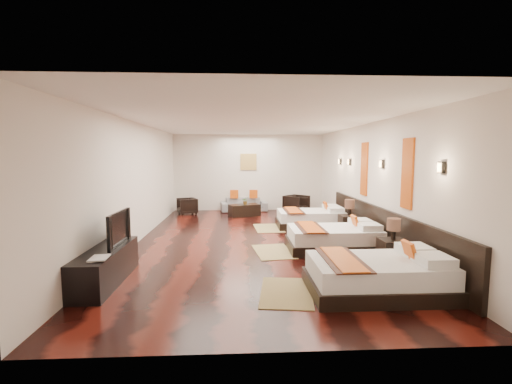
{
  "coord_description": "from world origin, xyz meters",
  "views": [
    {
      "loc": [
        -0.38,
        -8.14,
        2.03
      ],
      "look_at": [
        0.07,
        0.7,
        1.1
      ],
      "focal_mm": 24.41,
      "sensor_mm": 36.0,
      "label": 1
    }
  ],
  "objects": [
    {
      "name": "armchair_right",
      "position": [
        1.65,
        3.83,
        0.33
      ],
      "size": [
        1.01,
        1.01,
        0.66
      ],
      "primitive_type": "imported",
      "rotation": [
        0.0,
        0.0,
        0.79
      ],
      "color": "black",
      "rests_on": "floor"
    },
    {
      "name": "back_wall",
      "position": [
        0.0,
        4.75,
        1.4
      ],
      "size": [
        5.5,
        0.01,
        2.8
      ],
      "primitive_type": "cube",
      "color": "silver",
      "rests_on": "floor"
    },
    {
      "name": "jute_mat_near",
      "position": [
        0.32,
        -3.19,
        0.01
      ],
      "size": [
        0.9,
        1.29,
        0.01
      ],
      "primitive_type": "cube",
      "rotation": [
        0.0,
        0.0,
        -0.13
      ],
      "color": "olive",
      "rests_on": "floor"
    },
    {
      "name": "nightstand_a",
      "position": [
        2.44,
        -2.05,
        0.31
      ],
      "size": [
        0.45,
        0.45,
        0.89
      ],
      "color": "black",
      "rests_on": "floor"
    },
    {
      "name": "ceiling",
      "position": [
        0.0,
        0.0,
        2.8
      ],
      "size": [
        5.5,
        9.5,
        0.01
      ],
      "primitive_type": "cube",
      "color": "white",
      "rests_on": "floor"
    },
    {
      "name": "coffee_table",
      "position": [
        -0.18,
        3.42,
        0.2
      ],
      "size": [
        1.11,
        0.81,
        0.4
      ],
      "primitive_type": "cube",
      "rotation": [
        0.0,
        0.0,
        0.35
      ],
      "color": "black",
      "rests_on": "floor"
    },
    {
      "name": "left_wall",
      "position": [
        -2.75,
        0.0,
        1.4
      ],
      "size": [
        0.01,
        9.5,
        2.8
      ],
      "primitive_type": "cube",
      "color": "silver",
      "rests_on": "floor"
    },
    {
      "name": "jute_mat_far",
      "position": [
        0.46,
        1.41,
        0.01
      ],
      "size": [
        0.83,
        1.25,
        0.01
      ],
      "primitive_type": "cube",
      "rotation": [
        0.0,
        0.0,
        0.07
      ],
      "color": "olive",
      "rests_on": "floor"
    },
    {
      "name": "sofa",
      "position": [
        -0.18,
        4.45,
        0.24
      ],
      "size": [
        1.73,
        0.86,
        0.48
      ],
      "primitive_type": "imported",
      "rotation": [
        0.0,
        0.0,
        0.13
      ],
      "color": "slate",
      "rests_on": "floor"
    },
    {
      "name": "orange_panel_b",
      "position": [
        2.73,
        0.3,
        1.7
      ],
      "size": [
        0.04,
        0.4,
        1.3
      ],
      "primitive_type": "cube",
      "color": "#D86014",
      "rests_on": "right_wall"
    },
    {
      "name": "sconce_far",
      "position": [
        2.7,
        1.4,
        1.85
      ],
      "size": [
        0.07,
        0.12,
        0.18
      ],
      "color": "black",
      "rests_on": "right_wall"
    },
    {
      "name": "sconce_mid",
      "position": [
        2.7,
        -0.8,
        1.85
      ],
      "size": [
        0.07,
        0.12,
        0.18
      ],
      "color": "black",
      "rests_on": "right_wall"
    },
    {
      "name": "tv_console",
      "position": [
        -2.5,
        -2.63,
        0.28
      ],
      "size": [
        0.5,
        1.8,
        0.55
      ],
      "primitive_type": "cube",
      "color": "black",
      "rests_on": "floor"
    },
    {
      "name": "tv",
      "position": [
        -2.45,
        -2.38,
        0.83
      ],
      "size": [
        0.14,
        0.98,
        0.56
      ],
      "primitive_type": "imported",
      "rotation": [
        0.0,
        0.0,
        1.56
      ],
      "color": "black",
      "rests_on": "tv_console"
    },
    {
      "name": "bed_mid",
      "position": [
        1.69,
        -0.87,
        0.26
      ],
      "size": [
        1.96,
        1.23,
        0.75
      ],
      "color": "black",
      "rests_on": "floor"
    },
    {
      "name": "armchair_left",
      "position": [
        -2.16,
        3.9,
        0.28
      ],
      "size": [
        0.81,
        0.8,
        0.57
      ],
      "primitive_type": "imported",
      "rotation": [
        0.0,
        0.0,
        -1.18
      ],
      "color": "black",
      "rests_on": "floor"
    },
    {
      "name": "figurine",
      "position": [
        -2.5,
        -1.88,
        0.72
      ],
      "size": [
        0.41,
        0.41,
        0.35
      ],
      "primitive_type": "imported",
      "rotation": [
        0.0,
        0.0,
        0.26
      ],
      "color": "brown",
      "rests_on": "tv_console"
    },
    {
      "name": "orange_panel_a",
      "position": [
        2.73,
        -1.9,
        1.7
      ],
      "size": [
        0.04,
        0.4,
        1.3
      ],
      "primitive_type": "cube",
      "color": "#D86014",
      "rests_on": "right_wall"
    },
    {
      "name": "right_wall",
      "position": [
        2.75,
        0.0,
        1.4
      ],
      "size": [
        0.01,
        9.5,
        2.8
      ],
      "primitive_type": "cube",
      "color": "silver",
      "rests_on": "floor"
    },
    {
      "name": "nightstand_b",
      "position": [
        2.44,
        0.47,
        0.32
      ],
      "size": [
        0.46,
        0.46,
        0.92
      ],
      "color": "black",
      "rests_on": "floor"
    },
    {
      "name": "headboard_panel",
      "position": [
        2.71,
        -0.8,
        0.45
      ],
      "size": [
        0.08,
        6.6,
        0.9
      ],
      "primitive_type": "cube",
      "color": "black",
      "rests_on": "floor"
    },
    {
      "name": "sconce_near",
      "position": [
        2.7,
        -3.0,
        1.85
      ],
      "size": [
        0.07,
        0.12,
        0.18
      ],
      "color": "black",
      "rests_on": "right_wall"
    },
    {
      "name": "sconce_lounge",
      "position": [
        2.7,
        2.3,
        1.85
      ],
      "size": [
        0.07,
        0.12,
        0.18
      ],
      "color": "black",
      "rests_on": "right_wall"
    },
    {
      "name": "table_plant",
      "position": [
        -0.14,
        3.37,
        0.53
      ],
      "size": [
        0.23,
        0.2,
        0.25
      ],
      "primitive_type": "imported",
      "rotation": [
        0.0,
        0.0,
        0.02
      ],
      "color": "#326020",
      "rests_on": "coffee_table"
    },
    {
      "name": "jute_mat_mid",
      "position": [
        0.36,
        -0.98,
        0.01
      ],
      "size": [
        0.89,
        1.28,
        0.01
      ],
      "primitive_type": "cube",
      "rotation": [
        0.0,
        0.0,
        0.12
      ],
      "color": "olive",
      "rests_on": "floor"
    },
    {
      "name": "bed_far",
      "position": [
        1.69,
        1.56,
        0.25
      ],
      "size": [
        1.89,
        1.19,
        0.72
      ],
      "color": "black",
      "rests_on": "floor"
    },
    {
      "name": "book",
      "position": [
        -2.5,
        -3.19,
        0.57
      ],
      "size": [
        0.27,
        0.35,
        0.03
      ],
      "primitive_type": "imported",
      "rotation": [
        0.0,
        0.0,
        0.08
      ],
      "color": "black",
      "rests_on": "tv_console"
    },
    {
      "name": "floor",
      "position": [
        0.0,
        0.0,
        0.0
      ],
      "size": [
        5.5,
        9.5,
        0.01
      ],
      "primitive_type": "cube",
      "color": "black",
      "rests_on": "ground"
    },
    {
      "name": "bed_near",
      "position": [
        1.7,
        -3.24,
        0.26
      ],
      "size": [
        2.02,
        1.27,
        0.77
      ],
      "color": "black",
      "rests_on": "floor"
    },
    {
      "name": "gold_artwork",
      "position": [
        0.0,
        4.73,
        1.8
      ],
      "size": [
        0.6,
        0.04,
        0.6
      ],
      "primitive_type": "cube",
      "color": "#AD873F",
      "rests_on": "back_wall"
    }
  ]
}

